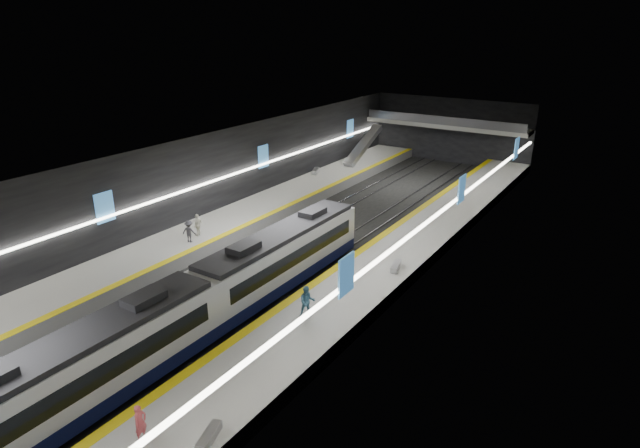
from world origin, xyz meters
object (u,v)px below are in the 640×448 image
Objects in this scene: passenger_left_b at (189,232)px; bench_right_near at (209,437)px; escalator at (363,145)px; bench_right_far at (396,266)px; train at (202,302)px; passenger_left_a at (198,225)px; bench_left_far at (316,171)px; passenger_right_a at (141,423)px; passenger_right_b at (307,302)px.

bench_right_near is at bearing 118.73° from passenger_left_b.
escalator is 29.50m from passenger_left_b.
escalator is 4.82× the size of bench_right_far.
train is 13.05m from passenger_left_a.
bench_right_near is at bearing 29.89° from passenger_left_a.
bench_left_far is 1.14× the size of bench_right_far.
passenger_left_a is (-15.68, -2.94, 0.70)m from bench_right_far.
bench_left_far reaches higher than bench_right_near.
bench_left_far reaches higher than bench_right_far.
bench_left_far is at bearing 18.80° from passenger_right_a.
escalator is at bearing 93.63° from bench_right_near.
escalator is 47.58m from passenger_right_a.
passenger_right_b is at bearing 143.89° from passenger_left_b.
passenger_right_a is at bearing 111.54° from passenger_left_b.
passenger_right_a is at bearing -108.54° from bench_right_far.
train is 18.84× the size of bench_right_near.
train reaches higher than passenger_right_b.
bench_right_near is 0.93× the size of passenger_left_b.
passenger_right_b reaches higher than passenger_left_a.
passenger_left_a is (-16.20, 15.69, 0.71)m from bench_right_near.
escalator is 4.24× the size of passenger_right_b.
bench_right_far is (6.30, 12.01, -0.99)m from train.
passenger_right_a is (4.52, -8.05, -0.38)m from train.
train is 9.56m from bench_right_near.
train reaches higher than passenger_left_a.
passenger_left_a is (-9.37, 9.07, -0.30)m from train.
passenger_left_b is (-9.01, 7.78, -0.33)m from train.
escalator reaches higher than train.
bench_right_near is 0.84× the size of passenger_right_b.
passenger_right_b reaches higher than passenger_left_b.
train is at bearing 118.51° from bench_right_near.
escalator reaches higher than passenger_right_a.
bench_right_far is 15.90m from passenger_left_b.
passenger_right_a is (-1.78, -20.06, 0.61)m from bench_right_far.
passenger_left_a reaches higher than passenger_right_a.
bench_left_far is 40.59m from bench_right_near.
train is 18.10× the size of bench_right_far.
bench_right_far is at bearing -57.13° from escalator.
passenger_left_a is 1.34m from passenger_left_b.
passenger_right_a is 0.91× the size of passenger_left_a.
passenger_left_a is at bearing 118.56° from bench_right_near.
passenger_left_a is at bearing 34.44° from passenger_right_a.
escalator is 4.91× the size of passenger_right_a.
bench_right_far is at bearing 38.43° from passenger_right_b.
train is 15.88× the size of bench_left_far.
escalator reaches higher than bench_right_far.
passenger_left_b reaches higher than passenger_right_a.
passenger_left_a reaches higher than bench_right_far.
passenger_right_b is at bearing 36.90° from train.
escalator is 8.14m from bench_left_far.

